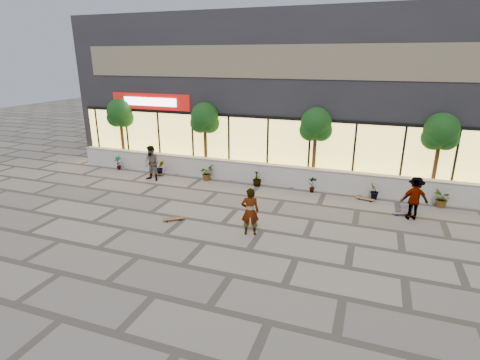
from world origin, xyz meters
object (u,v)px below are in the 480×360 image
(skater_center, at_px, (250,212))
(skateboard_right_near, at_px, (365,199))
(skateboard_right_far, at_px, (402,213))
(tree_mideast, at_px, (316,126))
(tree_east, at_px, (441,134))
(skater_left, at_px, (152,163))
(skateboard_left, at_px, (156,174))
(skater_right_far, at_px, (415,197))
(tree_midwest, at_px, (205,120))
(tree_west, at_px, (120,115))
(skater_right_near, at_px, (414,200))
(skateboard_center, at_px, (173,219))

(skater_center, xyz_separation_m, skateboard_right_near, (3.86, 5.02, -0.82))
(skateboard_right_far, bearing_deg, skateboard_right_near, 120.27)
(tree_mideast, distance_m, tree_east, 5.50)
(skater_left, bearing_deg, skateboard_left, 120.39)
(tree_east, height_order, skater_left, tree_east)
(skater_left, relative_size, skater_right_far, 1.10)
(tree_midwest, xyz_separation_m, tree_mideast, (6.00, 0.00, 0.00))
(tree_mideast, xyz_separation_m, skateboard_right_near, (2.65, -1.50, -2.90))
(tree_west, distance_m, skater_right_near, 16.43)
(skater_left, bearing_deg, skateboard_right_far, 6.22)
(skater_right_far, distance_m, skateboard_right_far, 0.86)
(tree_west, height_order, tree_east, same)
(tree_mideast, bearing_deg, skater_right_far, -30.99)
(skateboard_right_far, bearing_deg, tree_west, 149.25)
(tree_midwest, height_order, skateboard_center, tree_midwest)
(tree_mideast, xyz_separation_m, skater_center, (-1.21, -6.52, -2.09))
(skater_center, relative_size, skateboard_left, 2.24)
(tree_midwest, distance_m, skater_right_near, 11.14)
(tree_east, xyz_separation_m, skateboard_center, (-9.95, -6.45, -2.90))
(skater_right_near, height_order, skateboard_right_far, skater_right_near)
(tree_midwest, bearing_deg, skater_left, -131.97)
(skater_left, bearing_deg, skateboard_center, -41.01)
(tree_mideast, bearing_deg, tree_midwest, 180.00)
(skater_right_far, xyz_separation_m, skateboard_center, (-9.00, -3.72, -0.76))
(skater_center, distance_m, skater_right_far, 6.89)
(tree_midwest, xyz_separation_m, skateboard_right_far, (10.16, -2.72, -2.91))
(skater_center, distance_m, skater_right_near, 6.69)
(tree_midwest, distance_m, tree_east, 11.50)
(skater_right_near, distance_m, skater_right_far, 0.31)
(skater_left, xyz_separation_m, skateboard_center, (3.59, -4.18, -0.85))
(skater_center, relative_size, skater_right_near, 1.08)
(skater_left, xyz_separation_m, skateboard_right_near, (10.69, 0.77, -0.85))
(skater_left, distance_m, skateboard_right_far, 12.24)
(skateboard_center, relative_size, skateboard_right_far, 1.12)
(tree_west, xyz_separation_m, skater_right_far, (16.04, -2.73, -2.14))
(tree_west, relative_size, skateboard_right_far, 5.33)
(tree_midwest, relative_size, tree_east, 1.00)
(tree_mideast, bearing_deg, skateboard_right_near, -29.56)
(tree_midwest, distance_m, skateboard_left, 4.03)
(tree_east, xyz_separation_m, skater_center, (-6.71, -6.52, -2.09))
(tree_midwest, height_order, tree_east, same)
(skateboard_center, xyz_separation_m, skateboard_right_near, (7.10, 4.95, -0.00))
(tree_midwest, bearing_deg, tree_west, 180.00)
(tree_east, bearing_deg, tree_west, 180.00)
(tree_east, height_order, skateboard_right_near, tree_east)
(tree_east, xyz_separation_m, skater_left, (-13.54, -2.27, -2.05))
(skateboard_left, height_order, skateboard_right_near, skateboard_right_near)
(skateboard_right_near, bearing_deg, skater_right_far, -19.87)
(tree_east, xyz_separation_m, skateboard_right_near, (-2.85, -1.50, -2.90))
(skater_right_near, bearing_deg, tree_west, -24.93)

